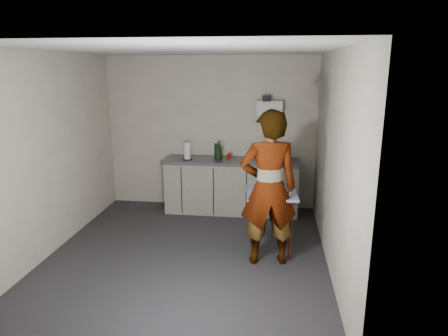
# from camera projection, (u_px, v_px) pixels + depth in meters

# --- Properties ---
(ground) EXTENTS (4.00, 4.00, 0.00)m
(ground) POSITION_uv_depth(u_px,v_px,m) (188.00, 254.00, 5.28)
(ground) COLOR #242429
(ground) RESTS_ON ground
(wall_back) EXTENTS (3.60, 0.02, 2.60)m
(wall_back) POSITION_uv_depth(u_px,v_px,m) (211.00, 133.00, 6.87)
(wall_back) COLOR beige
(wall_back) RESTS_ON ground
(wall_right) EXTENTS (0.02, 4.00, 2.60)m
(wall_right) POSITION_uv_depth(u_px,v_px,m) (333.00, 163.00, 4.74)
(wall_right) COLOR beige
(wall_right) RESTS_ON ground
(wall_left) EXTENTS (0.02, 4.00, 2.60)m
(wall_left) POSITION_uv_depth(u_px,v_px,m) (50.00, 155.00, 5.18)
(wall_left) COLOR beige
(wall_left) RESTS_ON ground
(ceiling) EXTENTS (3.60, 4.00, 0.01)m
(ceiling) POSITION_uv_depth(u_px,v_px,m) (183.00, 50.00, 4.64)
(ceiling) COLOR silver
(ceiling) RESTS_ON wall_back
(kitchen_counter) EXTENTS (2.24, 0.62, 0.91)m
(kitchen_counter) POSITION_uv_depth(u_px,v_px,m) (232.00, 187.00, 6.76)
(kitchen_counter) COLOR black
(kitchen_counter) RESTS_ON ground
(wall_shelf) EXTENTS (0.42, 0.18, 0.37)m
(wall_shelf) POSITION_uv_depth(u_px,v_px,m) (270.00, 108.00, 6.57)
(wall_shelf) COLOR white
(wall_shelf) RESTS_ON ground
(side_table) EXTENTS (0.69, 0.69, 0.83)m
(side_table) POSITION_uv_depth(u_px,v_px,m) (271.00, 200.00, 5.19)
(side_table) COLOR #381C0C
(side_table) RESTS_ON ground
(standing_man) EXTENTS (0.78, 0.58, 1.94)m
(standing_man) POSITION_uv_depth(u_px,v_px,m) (269.00, 188.00, 4.86)
(standing_man) COLOR #B2A593
(standing_man) RESTS_ON ground
(soap_bottle) EXTENTS (0.17, 0.17, 0.32)m
(soap_bottle) POSITION_uv_depth(u_px,v_px,m) (218.00, 150.00, 6.57)
(soap_bottle) COLOR black
(soap_bottle) RESTS_ON kitchen_counter
(soda_can) EXTENTS (0.06, 0.06, 0.11)m
(soda_can) POSITION_uv_depth(u_px,v_px,m) (229.00, 156.00, 6.60)
(soda_can) COLOR red
(soda_can) RESTS_ON kitchen_counter
(dark_bottle) EXTENTS (0.08, 0.08, 0.27)m
(dark_bottle) POSITION_uv_depth(u_px,v_px,m) (217.00, 151.00, 6.62)
(dark_bottle) COLOR black
(dark_bottle) RESTS_ON kitchen_counter
(paper_towel) EXTENTS (0.16, 0.16, 0.29)m
(paper_towel) POSITION_uv_depth(u_px,v_px,m) (187.00, 151.00, 6.60)
(paper_towel) COLOR black
(paper_towel) RESTS_ON kitchen_counter
(dish_rack) EXTENTS (0.45, 0.34, 0.31)m
(dish_rack) POSITION_uv_depth(u_px,v_px,m) (274.00, 156.00, 6.58)
(dish_rack) COLOR white
(dish_rack) RESTS_ON kitchen_counter
(bakery_box) EXTENTS (0.38, 0.39, 0.44)m
(bakery_box) POSITION_uv_depth(u_px,v_px,m) (273.00, 183.00, 5.21)
(bakery_box) COLOR white
(bakery_box) RESTS_ON side_table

